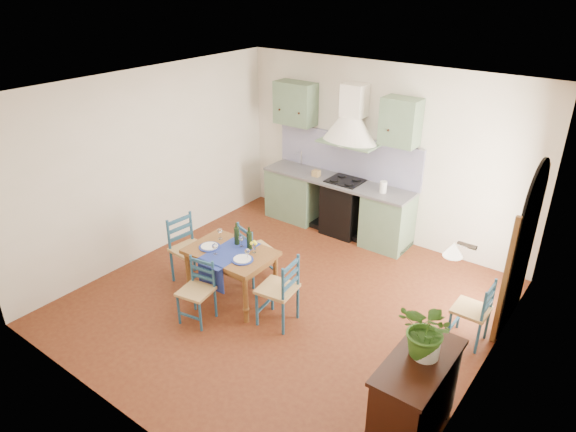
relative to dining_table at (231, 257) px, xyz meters
The scene contains 13 objects.
floor 0.96m from the dining_table, 28.61° to the left, with size 5.00×5.00×0.00m, color #491B0F.
back_wall 2.67m from the dining_table, 86.41° to the left, with size 5.00×0.96×2.80m.
right_wall 3.27m from the dining_table, 11.30° to the left, with size 0.26×5.00×2.80m.
left_wall 2.05m from the dining_table, 169.50° to the left, with size 0.04×5.00×2.80m, color silver.
ceiling 2.29m from the dining_table, 28.61° to the left, with size 5.00×5.00×0.01m, color white.
dining_table is the anchor object (origin of this frame).
chair_near 0.64m from the dining_table, 91.79° to the right, with size 0.44×0.44×0.82m.
chair_far 0.55m from the dining_table, 94.08° to the left, with size 0.52×0.52×0.89m.
chair_left 0.79m from the dining_table, behind, with size 0.49×0.49×0.96m.
chair_right 0.86m from the dining_table, ahead, with size 0.49×0.49×0.93m.
chair_spare 3.05m from the dining_table, 19.58° to the left, with size 0.39×0.39×0.84m.
sideboard 2.98m from the dining_table, 13.54° to the right, with size 0.50×1.05×0.94m.
potted_plant 3.03m from the dining_table, 12.00° to the right, with size 0.49×0.42×0.54m, color #35651E.
Camera 1 is at (3.43, -4.52, 4.02)m, focal length 32.00 mm.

